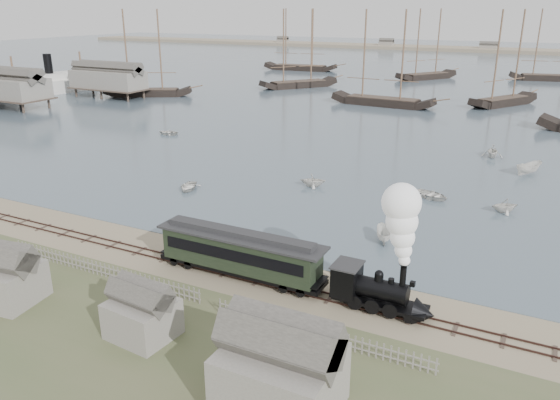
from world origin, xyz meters
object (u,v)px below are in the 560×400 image
at_px(passenger_coach, 240,252).
at_px(steamship, 49,74).
at_px(locomotive, 394,259).
at_px(beached_dinghy, 193,244).

distance_m(passenger_coach, steamship, 111.75).
bearing_deg(locomotive, passenger_coach, 180.00).
height_order(locomotive, passenger_coach, locomotive).
distance_m(locomotive, passenger_coach, 12.31).
bearing_deg(steamship, locomotive, -110.77).
height_order(passenger_coach, beached_dinghy, passenger_coach).
distance_m(beached_dinghy, steamship, 104.77).
relative_size(locomotive, steamship, 0.21).
bearing_deg(passenger_coach, locomotive, 0.00).
relative_size(locomotive, passenger_coach, 0.65).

